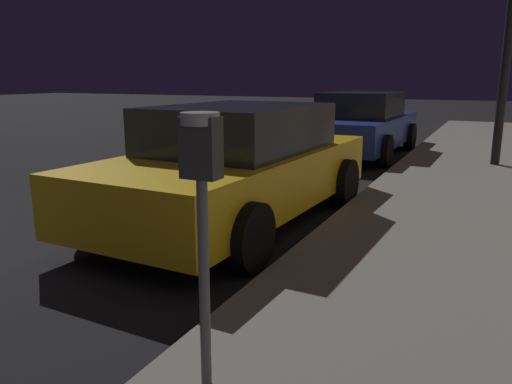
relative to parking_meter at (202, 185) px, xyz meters
The scene contains 3 objects.
parking_meter is the anchor object (origin of this frame).
car_yellow_cab 3.68m from the parking_meter, 115.15° to the left, with size 2.23×4.47×1.43m.
car_blue 9.46m from the parking_meter, 99.43° to the left, with size 2.05×4.43×1.43m.
Camera 1 is at (5.67, -2.37, 1.76)m, focal length 34.96 mm.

